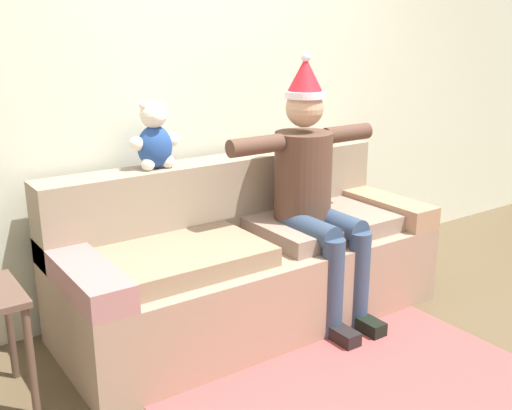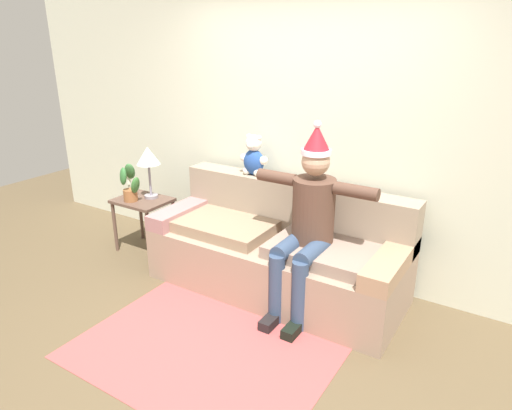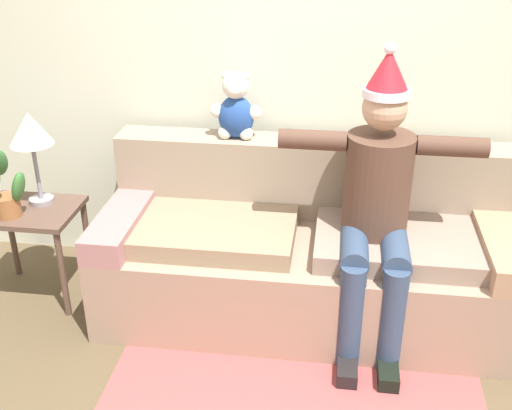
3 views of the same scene
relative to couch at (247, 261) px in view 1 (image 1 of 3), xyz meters
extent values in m
plane|color=brown|center=(0.00, -1.03, -0.36)|extent=(10.00, 10.00, 0.00)
cube|color=beige|center=(0.00, 0.52, 0.99)|extent=(7.00, 0.10, 2.70)
cube|color=gray|center=(0.00, -0.05, -0.12)|extent=(2.23, 0.89, 0.48)
cube|color=gray|center=(0.00, 0.27, 0.34)|extent=(2.23, 0.24, 0.45)
cube|color=#A17070|center=(-1.01, -0.05, 0.19)|extent=(0.22, 0.89, 0.14)
cube|color=#A27F61|center=(1.01, -0.05, 0.19)|extent=(0.22, 0.89, 0.14)
cube|color=#90775D|center=(-0.50, -0.10, 0.17)|extent=(0.89, 0.62, 0.10)
cube|color=gray|center=(0.50, -0.10, 0.17)|extent=(0.89, 0.62, 0.10)
cylinder|color=brown|center=(0.36, -0.07, 0.48)|extent=(0.34, 0.34, 0.52)
sphere|color=tan|center=(0.36, -0.07, 0.88)|extent=(0.22, 0.22, 0.22)
cylinder|color=white|center=(0.36, -0.07, 0.96)|extent=(0.23, 0.23, 0.04)
cone|color=red|center=(0.36, -0.07, 1.07)|extent=(0.21, 0.21, 0.20)
sphere|color=white|center=(0.36, -0.07, 1.17)|extent=(0.06, 0.06, 0.06)
cylinder|color=#334562|center=(0.26, -0.27, 0.22)|extent=(0.14, 0.40, 0.14)
cylinder|color=#334562|center=(0.26, -0.47, -0.07)|extent=(0.13, 0.13, 0.58)
cube|color=black|center=(0.26, -0.55, -0.32)|extent=(0.10, 0.24, 0.08)
cylinder|color=#334562|center=(0.46, -0.27, 0.22)|extent=(0.14, 0.40, 0.14)
cylinder|color=#334562|center=(0.46, -0.47, -0.07)|extent=(0.13, 0.13, 0.58)
cube|color=black|center=(0.46, -0.55, -0.32)|extent=(0.10, 0.24, 0.08)
cylinder|color=brown|center=(0.02, -0.07, 0.70)|extent=(0.34, 0.10, 0.10)
cylinder|color=brown|center=(0.70, -0.07, 0.70)|extent=(0.34, 0.10, 0.10)
ellipsoid|color=#244894|center=(-0.43, 0.27, 0.69)|extent=(0.20, 0.16, 0.24)
sphere|color=white|center=(-0.43, 0.27, 0.87)|extent=(0.15, 0.15, 0.15)
sphere|color=white|center=(-0.43, 0.21, 0.86)|extent=(0.07, 0.07, 0.07)
sphere|color=white|center=(-0.48, 0.27, 0.92)|extent=(0.05, 0.05, 0.05)
sphere|color=white|center=(-0.38, 0.27, 0.92)|extent=(0.05, 0.05, 0.05)
sphere|color=white|center=(-0.53, 0.27, 0.72)|extent=(0.08, 0.08, 0.08)
sphere|color=white|center=(-0.49, 0.24, 0.60)|extent=(0.08, 0.08, 0.08)
sphere|color=white|center=(-0.32, 0.27, 0.72)|extent=(0.08, 0.08, 0.08)
sphere|color=white|center=(-0.37, 0.24, 0.60)|extent=(0.08, 0.08, 0.08)
cylinder|color=brown|center=(-1.33, -0.27, -0.09)|extent=(0.04, 0.04, 0.54)
cylinder|color=brown|center=(-1.33, 0.11, -0.09)|extent=(0.04, 0.04, 0.54)
cube|color=#B34948|center=(0.00, -1.05, -0.35)|extent=(1.82, 1.39, 0.01)
camera|label=1|loc=(-1.85, -2.75, 1.34)|focal=42.16mm
camera|label=2|loc=(1.78, -3.20, 1.79)|focal=32.09mm
camera|label=3|loc=(0.14, -3.05, 1.81)|focal=44.30mm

